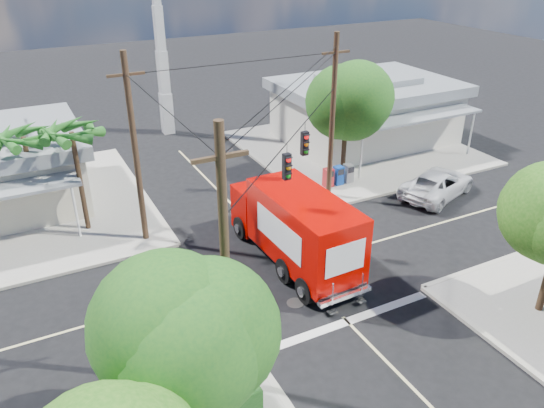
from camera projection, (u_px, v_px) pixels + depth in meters
ground at (292, 266)px, 23.62m from camera, size 120.00×120.00×0.00m
sidewalk_ne at (353, 148)px, 36.65m from camera, size 14.12×14.12×0.14m
sidewalk_nw at (11, 215)px, 27.80m from camera, size 14.12×14.12×0.14m
road_markings at (309, 283)px, 22.44m from camera, size 32.00×32.00×0.01m
building_ne at (366, 109)px, 37.16m from camera, size 11.80×10.20×4.50m
radio_tower at (162, 56)px, 37.17m from camera, size 0.80×0.80×17.00m
tree_sw_front at (195, 343)px, 12.83m from camera, size 3.88×3.78×6.03m
tree_ne_front at (347, 103)px, 29.77m from camera, size 4.21×4.14×6.66m
tree_ne_back at (362, 98)px, 32.84m from camera, size 3.77×3.66×5.82m
palm_nw_front at (72, 134)px, 24.25m from camera, size 3.01×3.08×5.59m
palm_nw_back at (24, 139)px, 24.80m from camera, size 3.01×3.08×5.19m
utility_poles at (243, 163)px, 22.14m from camera, size 12.00×10.68×9.00m
picket_fence at (155, 407)px, 15.69m from camera, size 5.94×0.06×1.00m
vending_boxes at (338, 175)px, 30.88m from camera, size 1.90×0.50×1.10m
delivery_truck at (295, 227)px, 23.15m from camera, size 2.86×8.22×3.52m
parked_car at (437, 184)px, 29.73m from camera, size 5.79×4.08×1.47m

